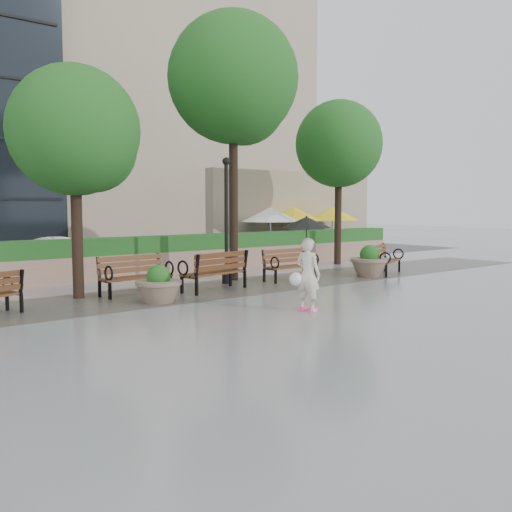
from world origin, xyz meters
TOP-DOWN VIEW (x-y plane):
  - ground at (0.00, 0.00)m, footprint 100.00×100.00m
  - cobble_strip at (0.00, 3.00)m, footprint 28.00×3.20m
  - hedge_wall at (0.00, 7.00)m, footprint 24.00×0.80m
  - cafe_wall at (9.50, 10.00)m, footprint 10.00×0.60m
  - cafe_hedge at (9.00, 7.80)m, footprint 8.00×0.50m
  - asphalt_street at (0.00, 11.00)m, footprint 40.00×7.00m
  - bldg_stone at (10.00, 23.00)m, footprint 18.00×10.00m
  - bench_1 at (-2.36, 3.52)m, footprint 1.99×0.90m
  - bench_2 at (-0.31, 2.79)m, footprint 2.15×1.17m
  - bench_3 at (2.81, 3.06)m, footprint 1.90×0.81m
  - bench_4 at (6.51, 2.20)m, footprint 2.03×1.44m
  - planter_left at (-2.53, 2.01)m, footprint 1.13×1.13m
  - planter_right at (5.58, 2.13)m, footprint 1.28×1.28m
  - lamppost at (0.79, 3.72)m, footprint 0.28×0.28m
  - tree_0 at (-3.63, 3.99)m, footprint 3.38×3.27m
  - tree_1 at (1.67, 4.40)m, footprint 4.08×4.08m
  - tree_2 at (8.01, 5.75)m, footprint 3.57×3.50m
  - patio_umb_white at (6.67, 8.50)m, footprint 2.50×2.50m
  - patio_umb_yellow_a at (8.41, 8.86)m, footprint 2.50×2.50m
  - patio_umb_yellow_b at (10.58, 8.53)m, footprint 2.50×2.50m
  - car_right at (-1.69, 10.04)m, footprint 3.94×1.74m
  - pedestrian at (-0.45, -1.03)m, footprint 1.15×1.15m

SIDE VIEW (x-z plane):
  - ground at x=0.00m, z-range 0.00..0.00m
  - asphalt_street at x=0.00m, z-range 0.00..0.00m
  - cobble_strip at x=0.00m, z-range 0.00..0.01m
  - bench_3 at x=2.81m, z-range -0.20..0.80m
  - bench_4 at x=6.51m, z-range -0.21..0.81m
  - bench_1 at x=-2.36m, z-range -0.21..0.83m
  - bench_2 at x=-0.31m, z-range -0.22..0.87m
  - planter_left at x=-2.53m, z-range -0.10..0.84m
  - planter_right at x=5.58m, z-range -0.12..0.95m
  - cafe_hedge at x=9.00m, z-range 0.00..0.90m
  - car_right at x=-1.69m, z-range 0.00..1.26m
  - hedge_wall at x=0.00m, z-range -0.01..1.34m
  - pedestrian at x=-0.45m, z-range 0.23..2.35m
  - lamppost at x=0.79m, z-range -0.24..3.59m
  - patio_umb_white at x=6.67m, z-range 0.84..3.14m
  - patio_umb_yellow_a at x=8.41m, z-range 0.84..3.14m
  - patio_umb_yellow_b at x=10.58m, z-range 0.84..3.14m
  - cafe_wall at x=9.50m, z-range 0.00..4.00m
  - tree_0 at x=-3.63m, z-range 1.19..7.09m
  - tree_2 at x=8.01m, z-range 1.43..8.04m
  - tree_1 at x=1.67m, z-range 1.99..10.37m
  - bldg_stone at x=10.00m, z-range 0.00..20.00m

